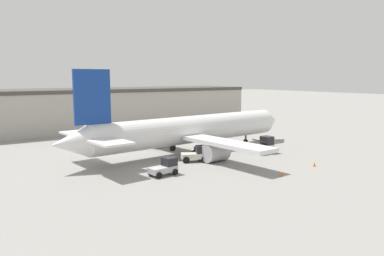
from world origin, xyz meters
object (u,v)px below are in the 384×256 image
Objects in this scene: baggage_tug at (197,154)px; pushback_tug at (165,167)px; belt_loader_truck at (264,145)px; safety_cone_far at (314,164)px; safety_cone_near at (282,174)px; ground_crew_worker at (273,141)px; airplane at (187,130)px.

baggage_tug is 7.63m from pushback_tug.
safety_cone_far is (-0.58, -9.22, -0.84)m from belt_loader_truck.
safety_cone_near is (-7.22, -10.16, -0.84)m from belt_loader_truck.
baggage_tug reaches higher than pushback_tug.
ground_crew_worker is 3.28× the size of safety_cone_far.
belt_loader_truck is 9.28m from safety_cone_far.
ground_crew_worker is 0.49× the size of baggage_tug.
airplane is 21.80× the size of ground_crew_worker.
airplane is at bearing 96.25° from safety_cone_near.
pushback_tug is at bearing 158.56° from safety_cone_far.
belt_loader_truck is (-4.23, -2.26, 0.16)m from ground_crew_worker.
airplane is 12.46× the size of belt_loader_truck.
safety_cone_near is at bearing -127.02° from belt_loader_truck.
baggage_tug reaches higher than safety_cone_far.
safety_cone_near is at bearing -47.33° from baggage_tug.
belt_loader_truck is at bearing 86.43° from safety_cone_far.
belt_loader_truck is 5.74× the size of safety_cone_near.
safety_cone_far is (-4.80, -11.48, -0.69)m from ground_crew_worker.
baggage_tug is 6.73× the size of safety_cone_far.
baggage_tug is at bearing 70.73° from ground_crew_worker.
baggage_tug is 6.73× the size of safety_cone_near.
pushback_tug reaches higher than ground_crew_worker.
belt_loader_truck reaches higher than safety_cone_far.
pushback_tug is at bearing -139.93° from airplane.
baggage_tug reaches higher than ground_crew_worker.
safety_cone_far is (17.07, -6.70, -0.61)m from pushback_tug.
safety_cone_near and safety_cone_far have the same top height.
pushback_tug is 6.09× the size of safety_cone_near.
safety_cone_far is (10.32, -10.26, -0.69)m from baggage_tug.
ground_crew_worker is at bearing 47.33° from safety_cone_near.
pushback_tug is 12.94m from safety_cone_near.
baggage_tug is 1.17× the size of belt_loader_truck.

